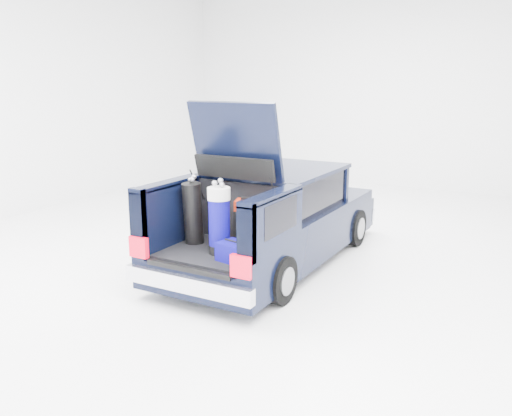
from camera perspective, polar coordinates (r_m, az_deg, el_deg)
The scene contains 6 objects.
ground at distance 8.39m, azimuth 1.67°, elevation -5.70°, with size 14.00×14.00×0.00m, color white.
car at distance 8.29m, azimuth 2.05°, elevation -1.09°, with size 1.87×4.65×2.47m.
red_suitcase at distance 7.10m, azimuth -0.61°, elevation -1.60°, with size 0.45×0.37×0.65m.
black_golf_bag at distance 7.23m, azimuth -6.65°, elevation -0.52°, with size 0.26×0.31×0.92m.
blue_golf_bag at distance 6.77m, azimuth -3.89°, elevation -1.25°, with size 0.37×0.37×0.96m.
blue_duffel at distance 6.54m, azimuth -1.93°, elevation -4.69°, with size 0.53×0.40×0.25m.
Camera 1 is at (3.65, -7.04, 2.74)m, focal length 38.00 mm.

